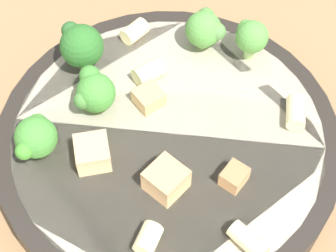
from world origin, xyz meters
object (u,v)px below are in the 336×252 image
Objects in this scene: broccoli_floret_3 at (81,45)px; broccoli_floret_4 at (94,91)px; broccoli_floret_2 at (251,36)px; chicken_chunk_2 at (234,177)px; chicken_chunk_0 at (166,180)px; rigatoni_2 at (248,241)px; chicken_chunk_3 at (149,98)px; broccoli_floret_0 at (36,137)px; chicken_chunk_1 at (92,153)px; pasta_bowl at (168,141)px; broccoli_floret_1 at (205,29)px; rigatoni_4 at (134,32)px; rigatoni_0 at (150,72)px; rigatoni_3 at (148,239)px; rigatoni_1 at (296,112)px.

broccoli_floret_4 is (0.05, 0.00, -0.01)m from broccoli_floret_3.
chicken_chunk_2 is (0.12, -0.06, -0.02)m from broccoli_floret_2.
chicken_chunk_0 is at bearing -44.48° from broccoli_floret_2.
chicken_chunk_0 reaches higher than chicken_chunk_2.
broccoli_floret_4 is 0.13m from chicken_chunk_2.
rigatoni_2 is 1.36× the size of chicken_chunk_3.
broccoli_floret_0 is 0.05m from chicken_chunk_1.
broccoli_floret_3 is at bearing -179.18° from broccoli_floret_4.
chicken_chunk_0 is at bearing 14.73° from broccoli_floret_3.
chicken_chunk_0 is at bearing 21.16° from broccoli_floret_4.
broccoli_floret_4 reaches higher than pasta_bowl.
chicken_chunk_1 is at bearing -52.83° from broccoli_floret_1.
broccoli_floret_3 is 2.34× the size of chicken_chunk_2.
pasta_bowl is 0.11m from rigatoni_4.
chicken_chunk_3 is at bearing -168.34° from pasta_bowl.
chicken_chunk_1 is at bearing -65.66° from broccoli_floret_2.
pasta_bowl is 0.06m from rigatoni_0.
chicken_chunk_2 is (-0.03, 0.08, -0.00)m from rigatoni_3.
broccoli_floret_1 is 0.14m from chicken_chunk_2.
chicken_chunk_3 is (0.03, -0.10, -0.02)m from broccoli_floret_2.
chicken_chunk_3 is at bearing 165.00° from rigatoni_3.
rigatoni_0 is (0.03, 0.05, -0.02)m from broccoli_floret_3.
broccoli_floret_0 is 0.12m from rigatoni_3.
broccoli_floret_3 reaches higher than pasta_bowl.
chicken_chunk_1 reaches higher than chicken_chunk_2.
rigatoni_4 is at bearing 175.19° from chicken_chunk_3.
rigatoni_2 is at bearing 34.95° from chicken_chunk_0.
rigatoni_0 is at bearing 171.50° from chicken_chunk_0.
chicken_chunk_3 is at bearing -17.47° from rigatoni_0.
broccoli_floret_3 reaches higher than broccoli_floret_2.
rigatoni_3 is 0.98× the size of chicken_chunk_3.
rigatoni_3 is (-0.02, -0.07, 0.00)m from rigatoni_2.
broccoli_floret_4 reaches higher than rigatoni_2.
broccoli_floret_2 is 1.50× the size of rigatoni_0.
broccoli_floret_2 reaches higher than chicken_chunk_3.
broccoli_floret_1 reaches higher than chicken_chunk_1.
chicken_chunk_0 is at bearing -5.20° from rigatoni_4.
chicken_chunk_3 is (-0.05, -0.11, -0.00)m from rigatoni_1.
chicken_chunk_3 is (-0.12, 0.03, -0.00)m from rigatoni_3.
rigatoni_4 is 0.08m from chicken_chunk_3.
rigatoni_4 is (-0.07, 0.05, -0.01)m from broccoli_floret_4.
chicken_chunk_0 is at bearing -145.05° from rigatoni_2.
rigatoni_3 is (0.07, -0.14, -0.00)m from rigatoni_1.
rigatoni_0 is 0.17m from rigatoni_2.
rigatoni_3 is at bearing -107.02° from rigatoni_2.
chicken_chunk_3 is at bearing -4.81° from rigatoni_4.
broccoli_floret_4 is at bearing -175.41° from rigatoni_3.
broccoli_floret_3 is 2.11× the size of chicken_chunk_3.
chicken_chunk_0 is at bearing -8.50° from rigatoni_0.
rigatoni_3 is at bearing -15.00° from chicken_chunk_3.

